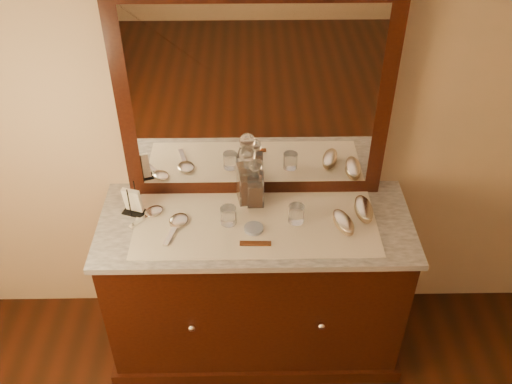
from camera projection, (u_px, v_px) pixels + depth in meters
dresser_cabinet at (256, 286)px, 2.83m from camera, size 1.40×0.55×0.82m
dresser_plinth at (256, 332)px, 3.06m from camera, size 1.46×0.59×0.08m
knob_left at (192, 328)px, 2.58m from camera, size 0.04×0.04×0.04m
knob_right at (321, 326)px, 2.59m from camera, size 0.04×0.04×0.04m
marble_top at (256, 224)px, 2.57m from camera, size 1.44×0.59×0.03m
mirror_frame at (255, 98)px, 2.44m from camera, size 1.20×0.08×1.00m
mirror_glass at (255, 102)px, 2.41m from camera, size 1.06×0.01×0.86m
lace_runner at (256, 224)px, 2.54m from camera, size 1.10×0.45×0.00m
pin_dish at (254, 228)px, 2.50m from camera, size 0.10×0.10×0.02m
comb at (255, 243)px, 2.43m from camera, size 0.14×0.03×0.01m
napkin_rack at (133, 202)px, 2.57m from camera, size 0.12×0.09×0.16m
decanter_left at (248, 180)px, 2.60m from camera, size 0.11×0.11×0.30m
decanter_right at (255, 187)px, 2.59m from camera, size 0.08×0.08×0.25m
brush_near at (343, 222)px, 2.51m from camera, size 0.12×0.18×0.05m
brush_far at (364, 209)px, 2.58m from camera, size 0.09×0.18×0.05m
hand_mirror_outer at (151, 213)px, 2.58m from camera, size 0.16×0.18×0.02m
hand_mirror_inner at (177, 223)px, 2.53m from camera, size 0.11×0.23×0.02m
tumblers at (262, 215)px, 2.52m from camera, size 0.38×0.08×0.08m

